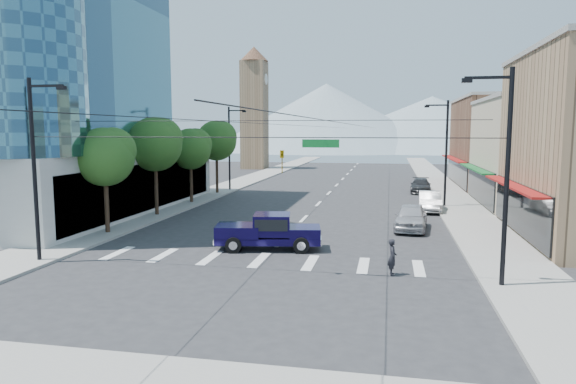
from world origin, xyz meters
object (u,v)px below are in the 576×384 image
parked_car_near (411,217)px  parked_car_far (421,186)px  pickup_truck (268,231)px  parked_car_mid (430,201)px  pedestrian (392,257)px

parked_car_near → parked_car_far: bearing=90.3°
pickup_truck → parked_car_near: pickup_truck is taller
parked_car_near → parked_car_mid: bearing=82.9°
parked_car_far → pedestrian: bearing=-92.2°
pedestrian → parked_car_mid: bearing=-16.5°
parked_car_mid → pickup_truck: bearing=-120.2°
pedestrian → parked_car_near: 11.10m
pickup_truck → parked_car_mid: pickup_truck is taller
pickup_truck → parked_car_far: pickup_truck is taller
parked_car_far → parked_car_near: bearing=-91.6°
pedestrian → parked_car_near: bearing=-14.0°
pedestrian → parked_car_mid: 19.58m
parked_car_mid → parked_car_far: 12.73m
parked_car_far → pickup_truck: bearing=-105.8°
pedestrian → parked_car_mid: (3.05, 19.34, -0.03)m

